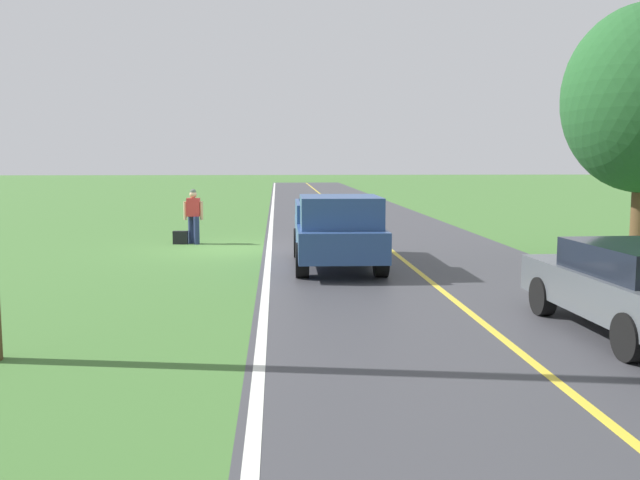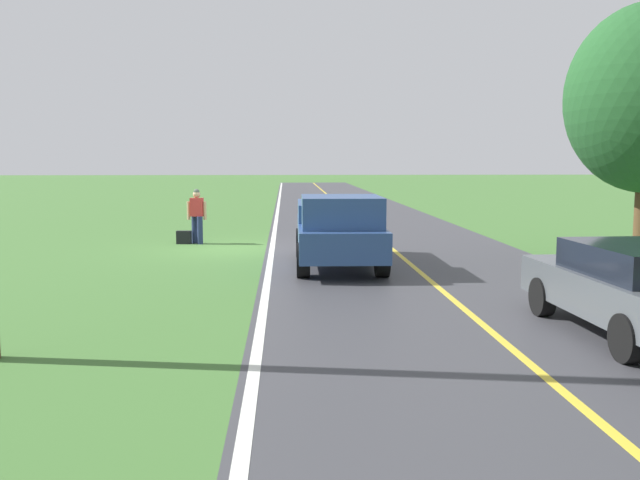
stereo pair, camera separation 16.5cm
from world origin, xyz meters
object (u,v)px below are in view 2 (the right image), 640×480
Objects in this scene: hitchhiker_walking at (197,213)px; sedan_mid_oncoming at (636,287)px; pickup_truck_passing at (339,229)px; suitcase_carried at (184,237)px.

sedan_mid_oncoming is at bearing 123.81° from hitchhiker_walking.
hitchhiker_walking is 6.62m from pickup_truck_passing.
sedan_mid_oncoming is (-3.98, 6.93, -0.21)m from pickup_truck_passing.
suitcase_carried is 0.08× the size of pickup_truck_passing.
hitchhiker_walking reaches higher than suitcase_carried.
pickup_truck_passing is (-4.12, 5.17, -0.01)m from hitchhiker_walking.
sedan_mid_oncoming is at bearing 119.90° from pickup_truck_passing.
pickup_truck_passing is at bearing 128.54° from hitchhiker_walking.
hitchhiker_walking is 3.80× the size of suitcase_carried.
hitchhiker_walking is 0.32× the size of pickup_truck_passing.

